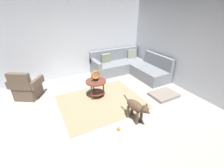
% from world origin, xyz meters
% --- Properties ---
extents(ground_plane, '(6.00, 6.00, 0.10)m').
position_xyz_m(ground_plane, '(0.00, 0.00, -0.05)').
color(ground_plane, '#B7B2A8').
extents(wall_back, '(6.00, 0.12, 2.70)m').
position_xyz_m(wall_back, '(0.00, 2.94, 1.35)').
color(wall_back, silver).
rests_on(wall_back, ground_plane).
extents(wall_right, '(0.12, 6.00, 2.70)m').
position_xyz_m(wall_right, '(2.94, 0.00, 1.35)').
color(wall_right, silver).
rests_on(wall_right, ground_plane).
extents(area_rug, '(2.30, 1.90, 0.01)m').
position_xyz_m(area_rug, '(0.15, 0.70, 0.01)').
color(area_rug, tan).
rests_on(area_rug, ground_plane).
extents(sectional_couch, '(2.20, 2.25, 0.88)m').
position_xyz_m(sectional_couch, '(1.99, 2.02, 0.29)').
color(sectional_couch, gray).
rests_on(sectional_couch, ground_plane).
extents(armchair, '(1.00, 0.94, 0.88)m').
position_xyz_m(armchair, '(-1.69, 1.94, 0.32)').
color(armchair, brown).
rests_on(armchair, ground_plane).
extents(side_table, '(0.60, 0.60, 0.54)m').
position_xyz_m(side_table, '(0.14, 1.02, 0.42)').
color(side_table, brown).
rests_on(side_table, ground_plane).
extents(torus_sculpture, '(0.28, 0.08, 0.33)m').
position_xyz_m(torus_sculpture, '(0.14, 1.02, 0.71)').
color(torus_sculpture, black).
rests_on(torus_sculpture, side_table).
extents(dog_bed_mat, '(0.80, 0.60, 0.09)m').
position_xyz_m(dog_bed_mat, '(1.98, 0.08, 0.04)').
color(dog_bed_mat, gray).
rests_on(dog_bed_mat, ground_plane).
extents(dog, '(0.30, 0.85, 0.63)m').
position_xyz_m(dog, '(0.55, -0.42, 0.38)').
color(dog, brown).
rests_on(dog, ground_plane).
extents(dog_toy_ball, '(0.08, 0.08, 0.08)m').
position_xyz_m(dog_toy_ball, '(0.03, -0.52, 0.04)').
color(dog_toy_ball, orange).
rests_on(dog_toy_ball, ground_plane).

